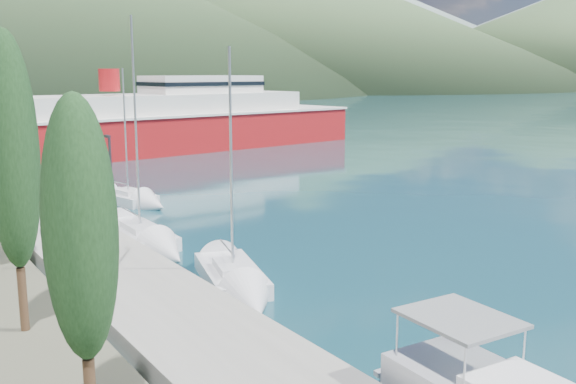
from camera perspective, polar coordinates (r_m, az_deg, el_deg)
quay at (r=41.28m, az=-20.11°, el=-2.98°), size 5.00×88.00×0.80m
hills_near at (r=404.76m, az=-17.83°, el=15.69°), size 1010.00×520.00×115.00m
lamp_posts at (r=29.06m, az=-14.66°, el=-0.75°), size 0.15×46.54×6.06m
sailboat_near at (r=28.27m, az=-4.19°, el=-8.66°), size 4.60×8.47×11.67m
sailboat_mid at (r=36.14m, az=-11.94°, el=-4.55°), size 2.61×9.51×13.64m
sailboat_far at (r=48.21m, az=-13.05°, el=-0.84°), size 3.98×7.72×10.85m
ferry at (r=81.66m, az=-10.62°, el=5.90°), size 54.40×18.16×10.60m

